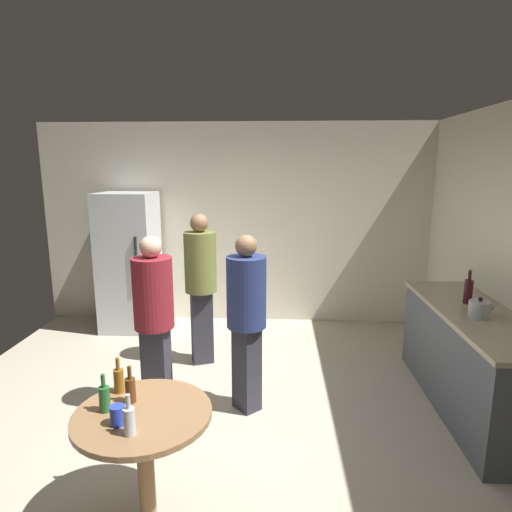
# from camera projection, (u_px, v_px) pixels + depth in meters

# --- Properties ---
(ground_plane) EXTENTS (5.20, 5.20, 0.10)m
(ground_plane) POSITION_uv_depth(u_px,v_px,m) (209.00, 431.00, 3.63)
(ground_plane) COLOR #B2A893
(wall_back) EXTENTS (5.32, 0.06, 2.70)m
(wall_back) POSITION_uv_depth(u_px,v_px,m) (237.00, 224.00, 5.91)
(wall_back) COLOR silver
(wall_back) RESTS_ON ground_plane
(refrigerator) EXTENTS (0.70, 0.68, 1.80)m
(refrigerator) POSITION_uv_depth(u_px,v_px,m) (129.00, 262.00, 5.65)
(refrigerator) COLOR silver
(refrigerator) RESTS_ON ground_plane
(kitchen_counter) EXTENTS (0.64, 2.01, 0.90)m
(kitchen_counter) POSITION_uv_depth(u_px,v_px,m) (471.00, 360.00, 3.81)
(kitchen_counter) COLOR #4C515B
(kitchen_counter) RESTS_ON ground_plane
(kettle) EXTENTS (0.24, 0.17, 0.18)m
(kettle) POSITION_uv_depth(u_px,v_px,m) (480.00, 309.00, 3.56)
(kettle) COLOR #B2B2B7
(kettle) RESTS_ON kitchen_counter
(wine_bottle_on_counter) EXTENTS (0.08, 0.08, 0.31)m
(wine_bottle_on_counter) POSITION_uv_depth(u_px,v_px,m) (468.00, 291.00, 3.93)
(wine_bottle_on_counter) COLOR #3F141E
(wine_bottle_on_counter) RESTS_ON kitchen_counter
(foreground_table) EXTENTS (0.80, 0.80, 0.73)m
(foreground_table) POSITION_uv_depth(u_px,v_px,m) (144.00, 428.00, 2.52)
(foreground_table) COLOR olive
(foreground_table) RESTS_ON ground_plane
(beer_bottle_amber) EXTENTS (0.06, 0.06, 0.23)m
(beer_bottle_amber) POSITION_uv_depth(u_px,v_px,m) (119.00, 380.00, 2.70)
(beer_bottle_amber) COLOR #8C5919
(beer_bottle_amber) RESTS_ON foreground_table
(beer_bottle_brown) EXTENTS (0.06, 0.06, 0.23)m
(beer_bottle_brown) POSITION_uv_depth(u_px,v_px,m) (130.00, 389.00, 2.59)
(beer_bottle_brown) COLOR #593314
(beer_bottle_brown) RESTS_ON foreground_table
(beer_bottle_green) EXTENTS (0.06, 0.06, 0.23)m
(beer_bottle_green) POSITION_uv_depth(u_px,v_px,m) (104.00, 398.00, 2.49)
(beer_bottle_green) COLOR #26662D
(beer_bottle_green) RESTS_ON foreground_table
(beer_bottle_clear) EXTENTS (0.06, 0.06, 0.23)m
(beer_bottle_clear) POSITION_uv_depth(u_px,v_px,m) (129.00, 420.00, 2.27)
(beer_bottle_clear) COLOR silver
(beer_bottle_clear) RESTS_ON foreground_table
(plastic_cup_blue) EXTENTS (0.08, 0.08, 0.11)m
(plastic_cup_blue) POSITION_uv_depth(u_px,v_px,m) (117.00, 415.00, 2.37)
(plastic_cup_blue) COLOR blue
(plastic_cup_blue) RESTS_ON foreground_table
(person_in_olive_shirt) EXTENTS (0.44, 0.44, 1.65)m
(person_in_olive_shirt) POSITION_uv_depth(u_px,v_px,m) (201.00, 278.00, 4.62)
(person_in_olive_shirt) COLOR #2D2D38
(person_in_olive_shirt) RESTS_ON ground_plane
(person_in_maroon_shirt) EXTENTS (0.39, 0.39, 1.56)m
(person_in_maroon_shirt) POSITION_uv_depth(u_px,v_px,m) (154.00, 312.00, 3.69)
(person_in_maroon_shirt) COLOR #2D2D38
(person_in_maroon_shirt) RESTS_ON ground_plane
(person_in_navy_shirt) EXTENTS (0.48, 0.48, 1.57)m
(person_in_navy_shirt) POSITION_uv_depth(u_px,v_px,m) (246.00, 311.00, 3.70)
(person_in_navy_shirt) COLOR #2D2D38
(person_in_navy_shirt) RESTS_ON ground_plane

